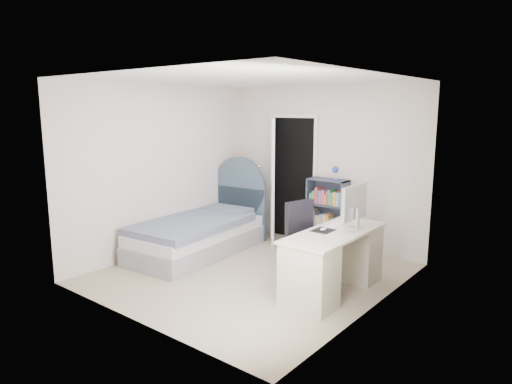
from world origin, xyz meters
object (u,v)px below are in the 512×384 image
Objects in this scene: floor_lamp at (258,208)px; desk at (334,259)px; office_chair at (306,240)px; nightstand at (249,209)px; bed at (202,232)px; bookcase at (327,217)px.

desk reaches higher than floor_lamp.
desk reaches higher than office_chair.
nightstand is 0.49× the size of floor_lamp.
bed is at bearing 176.95° from desk.
bed is 3.77× the size of nightstand.
desk is at bearing 2.15° from office_chair.
bookcase reaches higher than office_chair.
floor_lamp is at bearing -26.15° from nightstand.
desk is at bearing -30.28° from nightstand.
nightstand is 0.58× the size of office_chair.
bed reaches higher than nightstand.
nightstand is at bearing 177.56° from bookcase.
nightstand is at bearing 153.85° from floor_lamp.
bookcase is at bearing 122.94° from desk.
floor_lamp is 1.27m from bookcase.
bed is 1.50× the size of desk.
floor_lamp is 2.22m from office_chair.
bed is 1.97m from office_chair.
floor_lamp is at bearing 82.30° from bed.
bed is 1.20m from floor_lamp.
bed is 2.34m from desk.
office_chair is at bearing -69.91° from bookcase.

